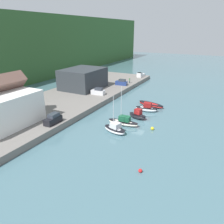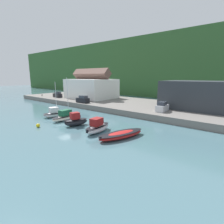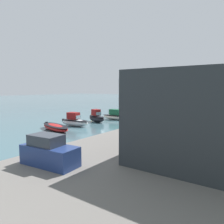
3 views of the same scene
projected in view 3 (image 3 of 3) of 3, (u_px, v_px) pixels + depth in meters
ground_plane at (98, 120)px, 46.34m from camera, size 320.00×320.00×0.00m
moored_boat_0 at (127, 114)px, 50.73m from camera, size 3.78×5.83×7.97m
moored_boat_1 at (116, 116)px, 47.25m from camera, size 2.33×7.26×8.95m
moored_boat_2 at (97, 117)px, 44.05m from camera, size 2.87×4.82×2.55m
moored_boat_3 at (74, 121)px, 39.44m from camera, size 2.78×5.92×2.46m
moored_boat_4 at (55, 127)px, 35.51m from camera, size 4.54×8.30×0.93m
parked_car_0 at (153, 125)px, 26.39m from camera, size 2.15×4.34×2.16m
parked_car_1 at (49, 152)px, 15.36m from camera, size 2.19×4.35×2.16m
parked_car_2 at (187, 109)px, 47.14m from camera, size 4.23×1.87×2.16m
parked_car_3 at (218, 104)px, 59.57m from camera, size 4.38×2.26×2.16m
dog_on_quay at (217, 104)px, 67.24m from camera, size 0.88×0.36×0.68m
mooring_buoy_0 at (92, 116)px, 50.71m from camera, size 0.71×0.71×0.71m
mooring_buoy_1 at (118, 110)px, 64.84m from camera, size 0.60×0.60×0.60m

